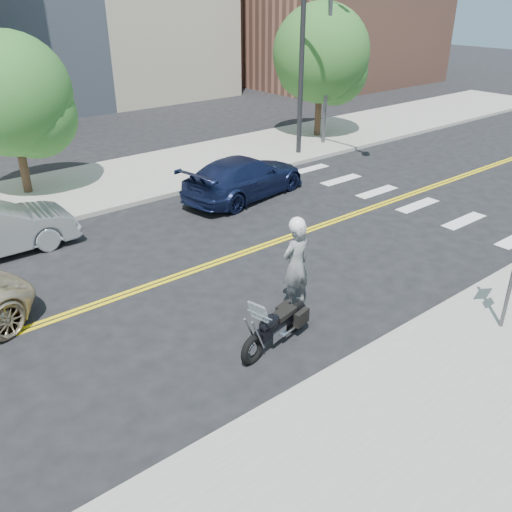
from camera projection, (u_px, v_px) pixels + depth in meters
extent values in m
plane|color=black|center=(167.00, 280.00, 13.25)|extent=(120.00, 120.00, 0.00)
cube|color=#9E9B91|center=(429.00, 465.00, 8.00)|extent=(60.00, 5.00, 0.15)
cube|color=#9E9B91|center=(54.00, 195.00, 18.43)|extent=(60.00, 5.00, 0.15)
cylinder|color=#4C4C51|center=(328.00, 48.00, 22.71)|extent=(0.16, 0.16, 8.00)
cylinder|color=black|center=(301.00, 66.00, 21.45)|extent=(0.20, 0.20, 7.00)
imported|color=silver|center=(296.00, 265.00, 11.81)|extent=(0.73, 0.48, 1.98)
sphere|color=white|center=(297.00, 225.00, 11.39)|extent=(0.36, 0.36, 0.36)
imported|color=#161E43|center=(245.00, 177.00, 18.23)|extent=(5.05, 2.74, 1.39)
cylinder|color=#382619|center=(17.00, 133.00, 17.66)|extent=(0.28, 0.28, 4.34)
sphere|color=#28641F|center=(9.00, 94.00, 17.13)|extent=(3.91, 3.91, 3.91)
cylinder|color=#382619|center=(319.00, 85.00, 24.70)|extent=(0.30, 0.30, 4.88)
sphere|color=#285F1E|center=(321.00, 53.00, 24.09)|extent=(4.31, 4.31, 4.31)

